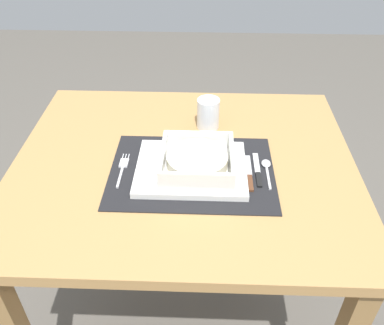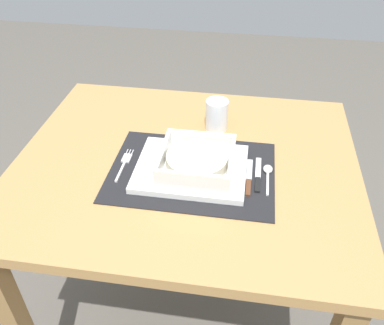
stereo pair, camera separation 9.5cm
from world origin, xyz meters
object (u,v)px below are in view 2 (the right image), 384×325
Objects in this scene: porridge_bowl at (197,162)px; butter_knife at (258,177)px; spoon at (268,172)px; drinking_glass at (217,116)px; dining_table at (186,192)px; fork at (125,162)px; bread_knife at (249,179)px.

porridge_bowl is 1.33× the size of butter_knife.
spoon is 1.26× the size of drinking_glass.
butter_knife is at bearing 3.06° from porridge_bowl.
drinking_glass reaches higher than butter_knife.
drinking_glass reaches higher than porridge_bowl.
drinking_glass is (0.06, 0.17, 0.15)m from dining_table.
spoon reaches higher than fork.
dining_table is at bearing 13.17° from fork.
drinking_glass is at bearing 83.40° from porridge_bowl.
fork is at bearing -136.23° from drinking_glass.
butter_knife is at bearing -144.77° from spoon.
drinking_glass is at bearing 115.04° from bread_knife.
porridge_bowl is at bearing -5.14° from fork.
fork is at bearing 178.59° from spoon.
bread_knife is at bearing -4.48° from fork.
bread_knife is at bearing -2.54° from porridge_bowl.
drinking_glass is (0.03, 0.22, 0.00)m from porridge_bowl.
dining_table is at bearing 163.26° from butter_knife.
spoon is at bearing 8.86° from porridge_bowl.
dining_table is 9.98× the size of drinking_glass.
spoon reaches higher than bread_knife.
fork is at bearing 175.84° from porridge_bowl.
bread_knife is (-0.02, -0.01, 0.00)m from butter_knife.
spoon is 0.06m from bread_knife.
porridge_bowl is 1.59× the size of spoon.
spoon is at bearing 36.14° from bread_knife.
butter_knife and bread_knife have the same top height.
spoon is at bearing -6.75° from dining_table.
butter_knife is at bearing -59.19° from drinking_glass.
spoon is (0.18, 0.03, -0.03)m from porridge_bowl.
butter_knife is 0.25m from drinking_glass.
butter_knife is at bearing 32.79° from bread_knife.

